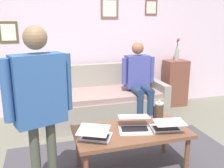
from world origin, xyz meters
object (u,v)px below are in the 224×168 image
Objects in this scene: person_standing at (40,98)px; laptop_center at (167,126)px; laptop_right at (95,134)px; laptop_left at (134,125)px; person_seated at (139,77)px; coffee_table at (131,134)px; french_press at (159,112)px; couch at (102,102)px; side_shelf at (175,83)px; flower_vase at (177,52)px.

laptop_center is at bearing -170.76° from person_standing.
person_standing is at bearing 24.35° from laptop_right.
person_standing is at bearing 18.63° from laptop_left.
person_seated is at bearing -100.34° from laptop_center.
coffee_table is 1.47m from person_seated.
laptop_left is 0.31× the size of person_seated.
laptop_center is 1.50× the size of french_press.
couch is 1.56× the size of person_seated.
person_seated is (-0.58, -1.29, 0.21)m from laptop_left.
laptop_center is 0.77m from laptop_right.
french_press is 0.19× the size of person_seated.
laptop_left is 0.45× the size of side_shelf.
french_press is 0.28× the size of side_shelf.
laptop_left is 0.39m from french_press.
person_seated is at bearing -115.47° from coffee_table.
french_press is 2.12m from flower_vase.
person_standing is 1.23× the size of person_seated.
coffee_table is 3.27× the size of laptop_center.
person_standing is (2.51, 2.15, 0.57)m from side_shelf.
side_shelf is (-1.54, -0.31, 0.13)m from couch.
flower_vase is 0.27× the size of person_standing.
laptop_left is at bearing 22.32° from french_press.
laptop_right is (0.47, 1.62, 0.22)m from couch.
laptop_right is (0.77, -0.02, 0.00)m from laptop_center.
side_shelf is 1.16m from person_seated.
laptop_center is 1.37m from person_standing.
laptop_right is 2.79m from side_shelf.
side_shelf is (-1.56, -1.83, -0.08)m from laptop_left.
laptop_right is at bearing 43.76° from side_shelf.
french_press is at bearing 79.05° from person_seated.
laptop_left is at bearing 49.55° from side_shelf.
laptop_right reaches higher than laptop_center.
laptop_left is 0.34m from laptop_center.
french_press is at bearing -163.33° from laptop_right.
couch is 1.68m from laptop_center.
flower_vase is at bearing -168.63° from couch.
flower_vase is at bearing -130.50° from laptop_left.
person_standing is at bearing 40.60° from flower_vase.
couch is at bearing -76.13° from french_press.
flower_vase is at bearing 149.39° from side_shelf.
couch is at bearing -90.76° from laptop_left.
flower_vase reaches higher than couch.
french_press reaches higher than laptop_right.
person_seated is at bearing -100.95° from french_press.
coffee_table is at bearing -16.40° from laptop_center.
laptop_left reaches higher than laptop_right.
couch is 5.03× the size of laptop_left.
person_standing is at bearing 9.24° from laptop_center.
couch is 0.74m from person_seated.
laptop_left is at bearing -172.05° from coffee_table.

